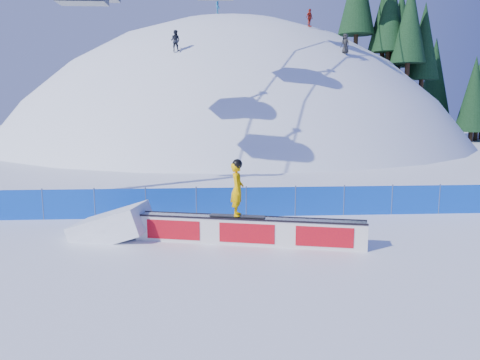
{
  "coord_description": "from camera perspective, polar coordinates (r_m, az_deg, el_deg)",
  "views": [
    {
      "loc": [
        -2.38,
        -13.84,
        4.62
      ],
      "look_at": [
        -1.33,
        3.16,
        1.73
      ],
      "focal_mm": 35.0,
      "sensor_mm": 36.0,
      "label": 1
    }
  ],
  "objects": [
    {
      "name": "distant_skiers",
      "position": [
        44.99,
        1.61,
        18.54
      ],
      "size": [
        15.2,
        12.14,
        6.52
      ],
      "color": "black",
      "rests_on": "ground"
    },
    {
      "name": "rail_box",
      "position": [
        15.31,
        0.97,
        -6.19
      ],
      "size": [
        7.48,
        2.23,
        0.91
      ],
      "rotation": [
        0.0,
        0.0,
        -0.23
      ],
      "color": "silver",
      "rests_on": "ground"
    },
    {
      "name": "safety_fence",
      "position": [
        18.93,
        3.79,
        -2.65
      ],
      "size": [
        22.05,
        0.05,
        1.3
      ],
      "color": "#0C44BD",
      "rests_on": "ground"
    },
    {
      "name": "ground",
      "position": [
        14.78,
        5.99,
        -8.64
      ],
      "size": [
        160.0,
        160.0,
        0.0
      ],
      "primitive_type": "plane",
      "color": "white",
      "rests_on": "ground"
    },
    {
      "name": "snowboarder",
      "position": [
        15.05,
        -0.34,
        -1.05
      ],
      "size": [
        1.83,
        0.73,
        1.88
      ],
      "rotation": [
        0.0,
        0.0,
        1.45
      ],
      "color": "black",
      "rests_on": "rail_box"
    },
    {
      "name": "treeline",
      "position": [
        60.22,
        23.94,
        12.86
      ],
      "size": [
        25.92,
        11.7,
        19.81
      ],
      "color": "#321F14",
      "rests_on": "ground"
    },
    {
      "name": "snow_ramp",
      "position": [
        16.78,
        -15.3,
        -6.71
      ],
      "size": [
        2.94,
        2.21,
        1.65
      ],
      "primitive_type": null,
      "rotation": [
        0.0,
        -0.31,
        -0.23
      ],
      "color": "white",
      "rests_on": "ground"
    },
    {
      "name": "snow_hill",
      "position": [
        60.29,
        -1.03,
        -12.42
      ],
      "size": [
        64.0,
        64.0,
        64.0
      ],
      "color": "white",
      "rests_on": "ground"
    }
  ]
}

